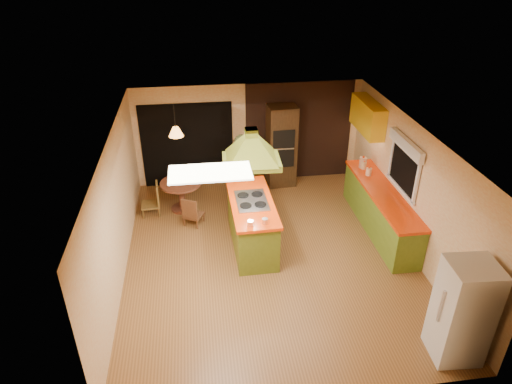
{
  "coord_description": "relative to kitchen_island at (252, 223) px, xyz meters",
  "views": [
    {
      "loc": [
        -1.25,
        -7.12,
        5.45
      ],
      "look_at": [
        -0.19,
        0.51,
        1.15
      ],
      "focal_mm": 32.0,
      "sensor_mm": 36.0,
      "label": 1
    }
  ],
  "objects": [
    {
      "name": "ceiling_plane",
      "position": [
        0.29,
        -0.41,
        1.98
      ],
      "size": [
        6.5,
        6.5,
        0.0
      ],
      "primitive_type": "plane",
      "rotation": [
        3.14,
        0.0,
        0.0
      ],
      "color": "silver",
      "rests_on": "room_walls"
    },
    {
      "name": "wall_oven",
      "position": [
        1.06,
        2.54,
        0.5
      ],
      "size": [
        0.71,
        0.64,
        2.03
      ],
      "rotation": [
        0.0,
        0.0,
        0.06
      ],
      "color": "#3F2914",
      "rests_on": "ground"
    },
    {
      "name": "fluor_panel",
      "position": [
        -0.81,
        -1.61,
        1.97
      ],
      "size": [
        1.2,
        0.6,
        0.03
      ],
      "primitive_type": "cube",
      "color": "white",
      "rests_on": "ceiling_plane"
    },
    {
      "name": "chair_left",
      "position": [
        -2.09,
        1.48,
        -0.14
      ],
      "size": [
        0.44,
        0.44,
        0.75
      ],
      "primitive_type": null,
      "rotation": [
        0.0,
        0.0,
        -1.49
      ],
      "color": "brown",
      "rests_on": "ground"
    },
    {
      "name": "nook_opening",
      "position": [
        -1.21,
        2.82,
        0.53
      ],
      "size": [
        2.2,
        0.03,
        2.1
      ],
      "primitive_type": "cube",
      "color": "black",
      "rests_on": "ground"
    },
    {
      "name": "dining_table",
      "position": [
        -1.39,
        1.58,
        -0.03
      ],
      "size": [
        0.92,
        0.92,
        0.69
      ],
      "rotation": [
        0.0,
        0.0,
        -0.23
      ],
      "color": "brown",
      "rests_on": "ground"
    },
    {
      "name": "canister_large",
      "position": [
        2.69,
        1.31,
        0.52
      ],
      "size": [
        0.2,
        0.2,
        0.24
      ],
      "primitive_type": "cylinder",
      "rotation": [
        0.0,
        0.0,
        -0.27
      ],
      "color": "beige",
      "rests_on": "right_counter"
    },
    {
      "name": "chair_near",
      "position": [
        -1.14,
        0.93,
        -0.18
      ],
      "size": [
        0.5,
        0.5,
        0.68
      ],
      "primitive_type": null,
      "rotation": [
        0.0,
        0.0,
        2.66
      ],
      "color": "brown",
      "rests_on": "ground"
    },
    {
      "name": "range_hood",
      "position": [
        0.0,
        0.0,
        1.73
      ],
      "size": [
        1.09,
        0.81,
        0.8
      ],
      "rotation": [
        0.0,
        0.0,
        -0.05
      ],
      "color": "olive",
      "rests_on": "ceiling_plane"
    },
    {
      "name": "upper_cabinets",
      "position": [
        2.86,
        1.79,
        1.43
      ],
      "size": [
        0.34,
        1.4,
        0.7
      ],
      "primitive_type": "cube",
      "color": "yellow",
      "rests_on": "room_walls"
    },
    {
      "name": "canister_medium",
      "position": [
        2.69,
        1.25,
        0.49
      ],
      "size": [
        0.12,
        0.12,
        0.17
      ],
      "primitive_type": "cylinder",
      "rotation": [
        0.0,
        0.0,
        0.01
      ],
      "color": "beige",
      "rests_on": "right_counter"
    },
    {
      "name": "ground",
      "position": [
        0.29,
        -0.41,
        -0.52
      ],
      "size": [
        6.5,
        6.5,
        0.0
      ],
      "primitive_type": "plane",
      "color": "brown",
      "rests_on": "ground"
    },
    {
      "name": "room_walls",
      "position": [
        0.29,
        -0.41,
        0.73
      ],
      "size": [
        5.5,
        6.5,
        6.5
      ],
      "color": "beige",
      "rests_on": "ground"
    },
    {
      "name": "window_right",
      "position": [
        2.99,
        -0.01,
        1.26
      ],
      "size": [
        0.12,
        1.35,
        1.06
      ],
      "color": "black",
      "rests_on": "room_walls"
    },
    {
      "name": "man",
      "position": [
        -0.05,
        1.37,
        0.41
      ],
      "size": [
        0.76,
        0.6,
        1.85
      ],
      "primitive_type": "imported",
      "rotation": [
        0.0,
        0.0,
        2.89
      ],
      "color": "#4C542C",
      "rests_on": "ground"
    },
    {
      "name": "brick_panel",
      "position": [
        1.54,
        2.82,
        0.73
      ],
      "size": [
        2.64,
        0.03,
        2.5
      ],
      "primitive_type": "cube",
      "color": "#381E14",
      "rests_on": "ground"
    },
    {
      "name": "canister_small",
      "position": [
        2.69,
        0.93,
        0.49
      ],
      "size": [
        0.15,
        0.15,
        0.17
      ],
      "primitive_type": "cylinder",
      "rotation": [
        0.0,
        0.0,
        0.28
      ],
      "color": "#F8E9C7",
      "rests_on": "right_counter"
    },
    {
      "name": "refrigerator",
      "position": [
        2.61,
        -3.16,
        0.3
      ],
      "size": [
        0.71,
        0.68,
        1.64
      ],
      "primitive_type": "cube",
      "rotation": [
        0.0,
        0.0,
        -0.06
      ],
      "color": "white",
      "rests_on": "ground"
    },
    {
      "name": "kitchen_island",
      "position": [
        0.0,
        0.0,
        0.0
      ],
      "size": [
        0.86,
        2.06,
        1.03
      ],
      "rotation": [
        0.0,
        0.0,
        0.02
      ],
      "color": "olive",
      "rests_on": "ground"
    },
    {
      "name": "pendant_lamp",
      "position": [
        -1.39,
        1.58,
        1.38
      ],
      "size": [
        0.37,
        0.37,
        0.2
      ],
      "primitive_type": "cone",
      "rotation": [
        0.0,
        0.0,
        -0.2
      ],
      "color": "#FF9E3F",
      "rests_on": "ceiling_plane"
    },
    {
      "name": "right_counter",
      "position": [
        2.74,
        0.19,
        -0.05
      ],
      "size": [
        0.62,
        3.05,
        0.92
      ],
      "color": "olive",
      "rests_on": "ground"
    }
  ]
}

